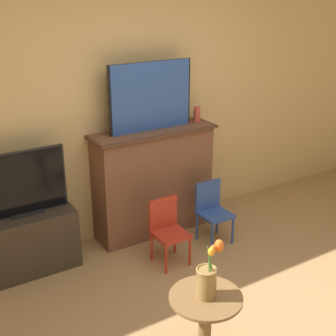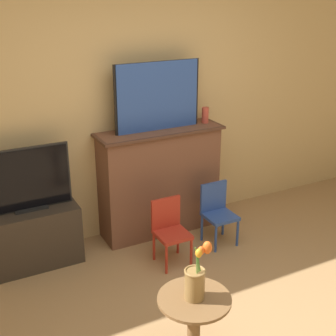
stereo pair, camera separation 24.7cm
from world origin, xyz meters
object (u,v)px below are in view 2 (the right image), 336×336
(painting, at_px, (158,96))
(chair_blue, at_px, (217,210))
(chair_red, at_px, (170,228))
(vase_tulips, at_px, (196,279))
(tv_monitor, at_px, (27,180))

(painting, distance_m, chair_blue, 1.20)
(chair_red, xyz_separation_m, vase_tulips, (-0.43, -1.16, 0.32))
(chair_red, xyz_separation_m, chair_blue, (0.56, 0.10, 0.00))
(tv_monitor, xyz_separation_m, chair_blue, (1.62, -0.42, -0.47))
(chair_red, height_order, chair_blue, same)
(painting, height_order, chair_red, painting)
(chair_red, bearing_deg, vase_tulips, -110.49)
(painting, xyz_separation_m, chair_blue, (0.39, -0.46, -1.04))
(tv_monitor, height_order, chair_blue, tv_monitor)
(tv_monitor, distance_m, chair_blue, 1.74)
(vase_tulips, bearing_deg, painting, 70.67)
(vase_tulips, bearing_deg, chair_blue, 51.79)
(chair_blue, distance_m, vase_tulips, 1.64)
(tv_monitor, bearing_deg, painting, 1.87)
(tv_monitor, bearing_deg, chair_blue, -14.56)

